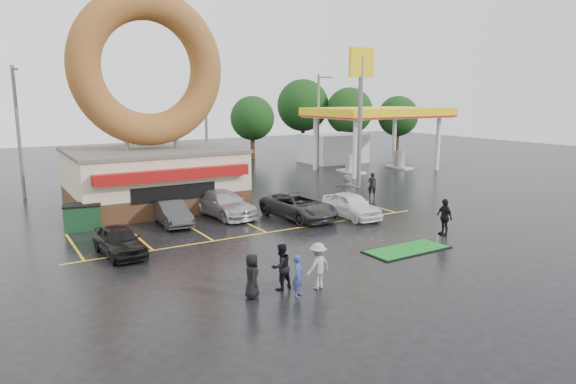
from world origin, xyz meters
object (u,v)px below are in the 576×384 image
car_dgrey (172,213)px  car_grey (299,206)px  streetlight_left (18,129)px  gas_station (357,130)px  car_black (119,241)px  shell_sign (361,91)px  person_blue (298,276)px  putting_green (407,249)px  car_silver (224,204)px  person_cameraman (444,217)px  streetlight_mid (207,123)px  streetlight_right (319,119)px  car_white (351,205)px  dumpster (83,217)px  donut_shop (152,137)px

car_dgrey → car_grey: car_grey is taller
streetlight_left → car_grey: (13.12, -14.68, -4.06)m
gas_station → car_black: bearing=-147.6°
shell_sign → person_blue: shell_sign is taller
person_blue → putting_green: (7.25, 2.04, -0.73)m
streetlight_left → car_dgrey: size_ratio=2.26×
shell_sign → person_blue: (-16.21, -16.68, -6.62)m
shell_sign → car_silver: size_ratio=2.07×
gas_station → person_cameraman: 25.98m
putting_green → person_blue: bearing=-164.3°
streetlight_mid → streetlight_right: same height
shell_sign → car_white: (-7.17, -8.21, -6.65)m
car_white → streetlight_mid: bearing=97.6°
car_grey → person_blue: 11.77m
gas_station → person_blue: gas_station is taller
streetlight_left → car_black: bearing=-81.2°
dumpster → car_dgrey: bearing=-7.3°
donut_shop → person_cameraman: bearing=-54.3°
streetlight_mid → car_black: 21.25m
streetlight_mid → putting_green: bearing=-89.9°
car_black → car_grey: (10.59, 1.74, 0.07)m
streetlight_mid → car_black: (-11.46, -17.42, -4.12)m
gas_station → streetlight_left: 30.04m
car_silver → car_grey: size_ratio=0.98×
car_white → person_cameraman: person_cameraman is taller
car_black → gas_station: bearing=27.7°
dumpster → putting_green: bearing=-32.9°
donut_shop → person_blue: (-0.21, -17.66, -3.70)m
donut_shop → car_dgrey: size_ratio=3.39×
car_dgrey → person_blue: (0.44, -12.30, 0.11)m
person_cameraman → streetlight_right: bearing=170.0°
gas_station → car_grey: size_ratio=2.61×
car_silver → car_grey: car_silver is taller
donut_shop → streetlight_left: donut_shop is taller
car_white → dumpster: car_white is taller
car_dgrey → car_silver: (3.28, 0.39, 0.09)m
car_silver → person_cameraman: person_cameraman is taller
gas_station → shell_sign: shell_sign is taller
person_blue → putting_green: person_blue is taller
car_dgrey → car_silver: bearing=9.7°
person_blue → car_dgrey: bearing=49.7°
streetlight_mid → dumpster: (-12.05, -11.83, -4.13)m
gas_station → person_blue: bearing=-132.2°
car_silver → person_cameraman: 12.48m
putting_green → person_cameraman: bearing=15.7°
person_blue → putting_green: bearing=-26.7°
car_dgrey → donut_shop: bearing=86.0°
streetlight_right → person_cameraman: streetlight_right is taller
dumpster → streetlight_mid: bearing=55.7°
dumpster → gas_station: bearing=34.1°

